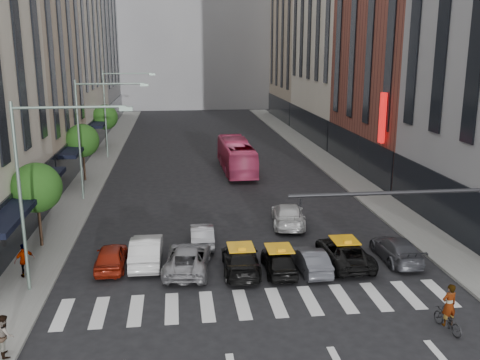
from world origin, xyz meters
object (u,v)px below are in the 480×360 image
object	(u,v)px
pedestrian_far	(25,260)
bus	(236,156)
car_white_front	(146,250)
motorcycle	(447,320)
streetlamp_near	(39,172)
taxi_center	(279,260)
streetlamp_mid	(91,124)
pedestrian_near	(5,335)
car_red	(111,257)
taxi_left	(241,260)
streetlamp_far	(114,103)

from	to	relation	value
pedestrian_far	bus	bearing A→B (deg)	-154.36
car_white_front	pedestrian_far	world-z (taller)	pedestrian_far
car_white_front	motorcycle	bearing A→B (deg)	146.30
streetlamp_near	taxi_center	world-z (taller)	streetlamp_near
streetlamp_mid	pedestrian_near	bearing A→B (deg)	-90.94
streetlamp_mid	pedestrian_near	xyz separation A→B (m)	(-0.36, -21.76, -4.94)
car_white_front	car_red	bearing A→B (deg)	13.63
car_white_front	taxi_left	xyz separation A→B (m)	(4.96, -1.70, -0.09)
streetlamp_far	streetlamp_mid	bearing A→B (deg)	-90.00
streetlamp_near	streetlamp_far	bearing A→B (deg)	90.00
streetlamp_mid	motorcycle	size ratio (longest dim) A/B	5.09
car_red	motorcycle	distance (m)	16.78
car_white_front	pedestrian_far	size ratio (longest dim) A/B	2.67
taxi_left	motorcycle	size ratio (longest dim) A/B	2.63
car_red	taxi_left	xyz separation A→B (m)	(6.80, -1.28, 0.02)
car_red	motorcycle	xyz separation A→B (m)	(14.58, -8.30, -0.19)
car_red	pedestrian_far	bearing A→B (deg)	12.02
streetlamp_mid	streetlamp_far	xyz separation A→B (m)	(0.00, 16.00, 0.00)
car_red	motorcycle	world-z (taller)	car_red
taxi_left	pedestrian_near	world-z (taller)	pedestrian_near
taxi_left	pedestrian_far	distance (m)	10.97
streetlamp_mid	streetlamp_far	world-z (taller)	same
streetlamp_near	streetlamp_mid	size ratio (longest dim) A/B	1.00
taxi_center	pedestrian_near	bearing A→B (deg)	30.24
car_red	car_white_front	xyz separation A→B (m)	(1.84, 0.42, 0.11)
taxi_left	bus	world-z (taller)	bus
motorcycle	streetlamp_near	bearing A→B (deg)	-28.43
streetlamp_near	car_white_front	distance (m)	7.40
streetlamp_near	motorcycle	xyz separation A→B (m)	(17.22, -5.86, -5.44)
streetlamp_far	taxi_center	size ratio (longest dim) A/B	2.33
streetlamp_far	motorcycle	xyz separation A→B (m)	(17.22, -37.86, -5.44)
streetlamp_near	streetlamp_far	distance (m)	32.00
motorcycle	pedestrian_far	xyz separation A→B (m)	(-18.74, 7.42, 0.56)
taxi_center	bus	xyz separation A→B (m)	(0.45, 23.54, 0.84)
motorcycle	taxi_center	bearing A→B (deg)	-58.72
streetlamp_far	bus	xyz separation A→B (m)	(11.87, -7.62, -4.40)
streetlamp_mid	car_white_front	bearing A→B (deg)	-71.14
streetlamp_far	motorcycle	bearing A→B (deg)	-65.54
car_red	pedestrian_far	world-z (taller)	pedestrian_far
car_white_front	taxi_left	bearing A→B (deg)	161.76
car_red	pedestrian_far	size ratio (longest dim) A/B	2.21
streetlamp_mid	pedestrian_far	xyz separation A→B (m)	(-1.52, -14.44, -4.88)
bus	taxi_left	bearing A→B (deg)	83.06
car_white_front	pedestrian_near	size ratio (longest dim) A/B	2.86
streetlamp_mid	pedestrian_near	world-z (taller)	streetlamp_mid
taxi_center	pedestrian_near	size ratio (longest dim) A/B	2.37
streetlamp_far	pedestrian_near	size ratio (longest dim) A/B	5.52
taxi_center	pedestrian_far	bearing A→B (deg)	-2.21
streetlamp_near	taxi_left	world-z (taller)	streetlamp_near
streetlamp_near	car_white_front	bearing A→B (deg)	32.62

